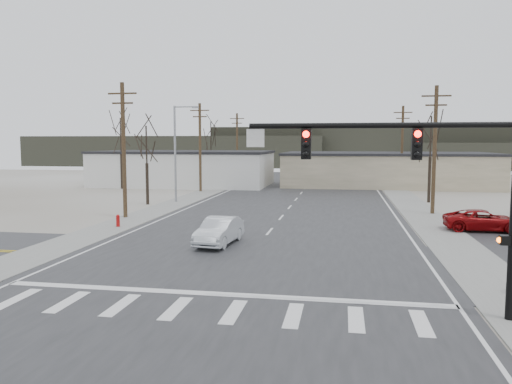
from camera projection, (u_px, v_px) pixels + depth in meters
ground at (245, 262)px, 23.61m from camera, size 140.00×140.00×0.00m
main_road at (283, 216)px, 38.31m from camera, size 18.00×110.00×0.05m
cross_road at (245, 262)px, 23.61m from camera, size 90.00×10.00×0.04m
sidewalk_left at (173, 205)px, 45.02m from camera, size 3.00×90.00×0.06m
sidewalk_right at (417, 210)px, 41.39m from camera, size 3.00×90.00×0.06m
traffic_signal_mast at (452, 174)px, 15.71m from camera, size 8.95×0.43×7.20m
fire_hydrant at (118, 221)px, 33.15m from camera, size 0.24×0.24×0.87m
building_left_far at (184, 168)px, 65.33m from camera, size 22.30×12.30×4.50m
building_right_far at (386, 169)px, 64.80m from camera, size 26.30×14.30×4.30m
upole_left_b at (124, 148)px, 36.82m from camera, size 2.20×0.30×10.00m
upole_left_c at (200, 146)px, 56.42m from camera, size 2.20×0.30×10.00m
upole_left_d at (237, 145)px, 76.02m from camera, size 2.20×0.30×10.00m
upole_right_a at (435, 148)px, 38.75m from camera, size 2.20×0.30×10.00m
upole_right_b at (402, 146)px, 60.32m from camera, size 2.20×0.30×10.00m
streetlight_main at (177, 148)px, 46.51m from camera, size 2.40×0.25×9.00m
tree_left_near at (146, 147)px, 44.92m from camera, size 3.30×3.30×7.35m
tree_right_mid at (431, 139)px, 46.35m from camera, size 3.74×3.74×8.33m
tree_left_far at (211, 138)px, 70.46m from camera, size 3.96×3.96×8.82m
tree_right_far at (418, 143)px, 71.44m from camera, size 3.52×3.52×7.84m
tree_left_mid at (121, 137)px, 60.08m from camera, size 3.96×3.96×8.82m
hill_left at (176, 151)px, 119.43m from camera, size 70.00×18.00×7.00m
hill_center at (390, 147)px, 114.67m from camera, size 80.00×18.00×9.00m
sedan_crossing at (219, 231)px, 27.49m from camera, size 1.98×4.60×1.47m
car_far_a at (359, 179)px, 65.76m from camera, size 3.79×5.39×1.45m
car_far_b at (263, 175)px, 75.25m from camera, size 2.26×3.90×1.25m
car_parked_red at (483, 220)px, 31.64m from camera, size 4.82×2.27×1.33m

